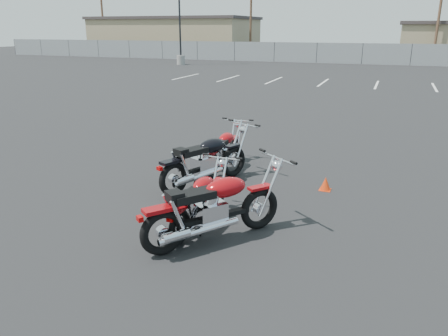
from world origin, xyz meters
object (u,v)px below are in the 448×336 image
(motorcycle_front_red, at_px, (224,151))
(motorcycle_third_red, at_px, (214,208))
(motorcycle_second_black, at_px, (205,161))
(motorcycle_rear_red, at_px, (199,202))

(motorcycle_front_red, xyz_separation_m, motorcycle_third_red, (1.12, -3.31, 0.08))
(motorcycle_front_red, bearing_deg, motorcycle_second_black, -88.98)
(motorcycle_front_red, distance_m, motorcycle_third_red, 3.49)
(motorcycle_front_red, xyz_separation_m, motorcycle_second_black, (0.02, -1.10, 0.07))
(motorcycle_front_red, height_order, motorcycle_second_black, motorcycle_second_black)
(motorcycle_front_red, xyz_separation_m, motorcycle_rear_red, (0.71, -2.93, -0.02))
(motorcycle_third_red, xyz_separation_m, motorcycle_rear_red, (-0.41, 0.38, -0.10))
(motorcycle_second_black, distance_m, motorcycle_rear_red, 1.95)
(motorcycle_front_red, height_order, motorcycle_rear_red, motorcycle_front_red)
(motorcycle_third_red, bearing_deg, motorcycle_second_black, 116.47)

